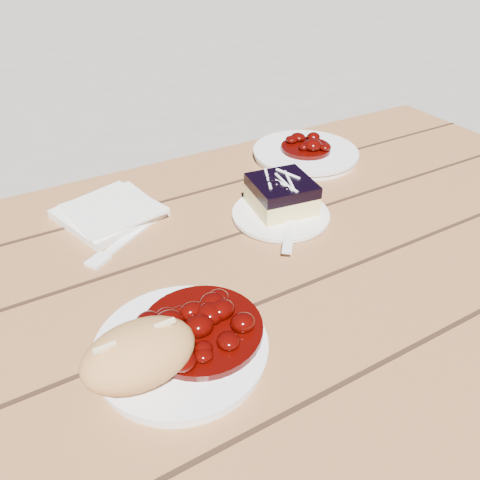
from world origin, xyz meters
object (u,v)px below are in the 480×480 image
picnic_table (98,404)px  second_plate (305,154)px  main_plate (181,348)px  bread_roll (139,354)px  dessert_plate (281,215)px  blueberry_cake (281,194)px

picnic_table → second_plate: bearing=25.4°
picnic_table → main_plate: main_plate is taller
main_plate → bread_roll: 0.07m
main_plate → dessert_plate: (0.27, 0.19, -0.00)m
blueberry_cake → second_plate: bearing=51.0°
dessert_plate → second_plate: (0.18, 0.18, 0.00)m
second_plate → dessert_plate: bearing=-135.9°
picnic_table → bread_roll: bearing=-70.2°
blueberry_cake → second_plate: size_ratio=0.51×
bread_roll → dessert_plate: (0.33, 0.21, -0.04)m
bread_roll → main_plate: bearing=20.0°
main_plate → second_plate: bearing=39.2°
picnic_table → main_plate: bearing=-46.8°
dessert_plate → bread_roll: bearing=-146.8°
dessert_plate → second_plate: size_ratio=0.74×
picnic_table → second_plate: 0.64m
main_plate → second_plate: same height
dessert_plate → blueberry_cake: size_ratio=1.44×
main_plate → bread_roll: bearing=-160.0°
main_plate → dessert_plate: 0.34m
picnic_table → dessert_plate: dessert_plate is taller
main_plate → blueberry_cake: (0.28, 0.21, 0.03)m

